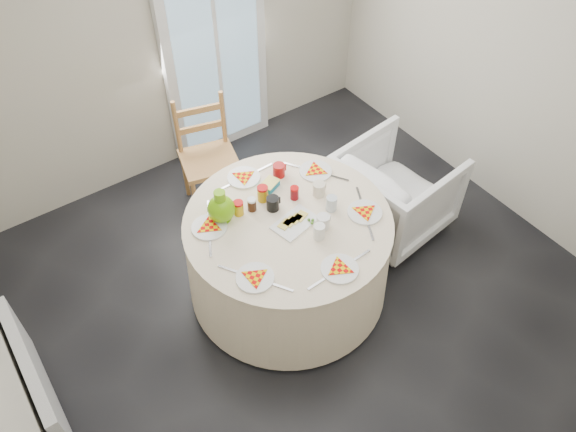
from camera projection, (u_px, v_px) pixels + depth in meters
floor at (308, 289)px, 4.39m from camera, size 4.00×4.00×0.00m
wall_back at (166, 31)px, 4.57m from camera, size 4.00×0.02×2.60m
wall_right at (525, 63)px, 4.23m from camera, size 0.02×4.00×2.60m
glass_door at (215, 47)px, 4.88m from camera, size 1.00×0.08×2.10m
radiator at (38, 379)px, 3.46m from camera, size 0.07×1.00×0.55m
table at (288, 256)px, 4.14m from camera, size 1.50×1.50×0.76m
wooden_chair at (210, 162)px, 4.71m from camera, size 0.55×0.53×1.02m
armchair at (395, 190)px, 4.60m from camera, size 0.85×0.90×0.84m
place_settings at (288, 219)px, 3.85m from camera, size 1.38×1.38×0.02m
jar_cluster at (266, 200)px, 3.91m from camera, size 0.51×0.37×0.14m
butter_tub at (270, 185)px, 4.07m from camera, size 0.16×0.14×0.05m
green_pitcher at (221, 207)px, 3.79m from camera, size 0.22×0.22×0.25m
cheese_platter at (295, 222)px, 3.83m from camera, size 0.34×0.26×0.04m
mugs_glasses at (304, 202)px, 3.90m from camera, size 0.81×0.81×0.12m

